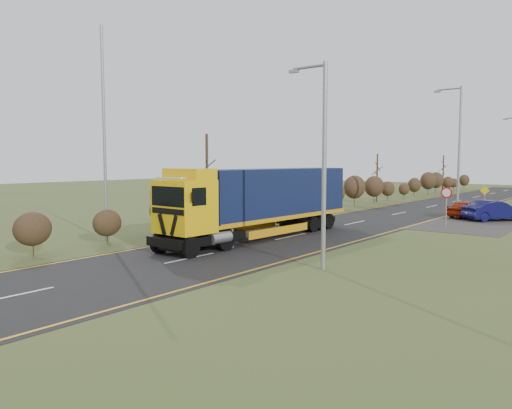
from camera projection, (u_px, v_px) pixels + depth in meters
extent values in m
plane|color=#404E21|center=(247.00, 246.00, 25.26)|extent=(160.00, 160.00, 0.00)
cube|color=black|center=(341.00, 226.00, 33.12)|extent=(8.00, 120.00, 0.02)
cube|color=#322E2C|center=(484.00, 219.00, 37.02)|extent=(6.00, 18.00, 0.02)
cube|color=gold|center=(294.00, 222.00, 35.38)|extent=(0.12, 116.00, 0.01)
cube|color=gold|center=(394.00, 230.00, 30.86)|extent=(0.12, 116.00, 0.01)
cube|color=silver|center=(9.00, 297.00, 15.81)|extent=(0.12, 3.00, 0.01)
cube|color=silver|center=(190.00, 258.00, 22.11)|extent=(0.12, 3.00, 0.01)
cube|color=silver|center=(291.00, 236.00, 28.40)|extent=(0.12, 3.00, 0.01)
cube|color=silver|center=(355.00, 223.00, 34.69)|extent=(0.12, 3.00, 0.01)
cube|color=silver|center=(399.00, 213.00, 40.99)|extent=(0.12, 3.00, 0.01)
cube|color=silver|center=(432.00, 206.00, 47.28)|extent=(0.12, 3.00, 0.01)
cube|color=silver|center=(457.00, 201.00, 53.58)|extent=(0.12, 3.00, 0.01)
cube|color=silver|center=(476.00, 197.00, 59.87)|extent=(0.12, 3.00, 0.01)
cube|color=silver|center=(492.00, 193.00, 66.16)|extent=(0.12, 3.00, 0.01)
cube|color=silver|center=(506.00, 191.00, 72.46)|extent=(0.12, 3.00, 0.01)
ellipsoid|color=black|center=(33.00, 229.00, 22.50)|extent=(1.34, 1.74, 1.54)
ellipsoid|color=black|center=(107.00, 223.00, 25.69)|extent=(1.21, 1.57, 1.39)
ellipsoid|color=black|center=(166.00, 210.00, 28.79)|extent=(1.58, 2.06, 1.82)
ellipsoid|color=black|center=(213.00, 200.00, 31.90)|extent=(1.96, 2.55, 2.25)
ellipsoid|color=black|center=(251.00, 198.00, 35.09)|extent=(1.83, 2.38, 2.10)
ellipsoid|color=black|center=(284.00, 201.00, 38.22)|extent=(1.37, 1.78, 1.57)
ellipsoid|color=black|center=(311.00, 199.00, 41.45)|extent=(1.20, 1.56, 1.38)
ellipsoid|color=black|center=(336.00, 193.00, 44.48)|extent=(1.55, 2.02, 1.78)
ellipsoid|color=black|center=(354.00, 187.00, 47.70)|extent=(1.95, 2.53, 2.24)
ellipsoid|color=black|center=(374.00, 186.00, 50.74)|extent=(1.85, 2.41, 2.13)
ellipsoid|color=black|center=(388.00, 189.00, 54.06)|extent=(1.40, 1.81, 1.61)
ellipsoid|color=black|center=(404.00, 189.00, 57.07)|extent=(1.19, 1.55, 1.37)
ellipsoid|color=black|center=(414.00, 185.00, 60.36)|extent=(1.52, 1.97, 1.75)
ellipsoid|color=black|center=(428.00, 181.00, 63.29)|extent=(1.93, 2.51, 2.22)
ellipsoid|color=black|center=(436.00, 180.00, 66.64)|extent=(1.88, 2.44, 2.16)
ellipsoid|color=black|center=(448.00, 182.00, 69.61)|extent=(1.43, 1.85, 1.64)
ellipsoid|color=black|center=(454.00, 183.00, 73.00)|extent=(1.19, 1.55, 1.37)
ellipsoid|color=black|center=(464.00, 180.00, 75.88)|extent=(1.49, 1.93, 1.71)
cylinder|color=#382A1C|center=(207.00, 181.00, 32.11)|extent=(0.18, 0.18, 6.05)
cylinder|color=#382A1C|center=(377.00, 178.00, 52.61)|extent=(0.18, 0.18, 5.06)
cylinder|color=#382A1C|center=(443.00, 173.00, 69.92)|extent=(0.18, 0.18, 5.15)
cube|color=black|center=(198.00, 238.00, 23.88)|extent=(2.46, 4.44, 0.43)
cube|color=#DEAD09|center=(185.00, 206.00, 23.07)|extent=(2.45, 2.18, 2.46)
cube|color=black|center=(169.00, 246.00, 22.44)|extent=(2.36, 0.22, 0.52)
cube|color=black|center=(162.00, 224.00, 22.56)|extent=(0.57, 0.05, 1.02)
cube|color=black|center=(174.00, 226.00, 22.07)|extent=(0.57, 0.05, 1.02)
cube|color=black|center=(168.00, 196.00, 22.23)|extent=(2.22, 0.16, 0.90)
cube|color=black|center=(168.00, 211.00, 22.26)|extent=(2.17, 0.13, 0.26)
cube|color=#DEAD09|center=(189.00, 174.00, 23.20)|extent=(2.42, 1.43, 0.53)
cylinder|color=silver|center=(171.00, 178.00, 22.33)|extent=(2.08, 0.15, 0.06)
cube|color=black|center=(152.00, 194.00, 23.22)|extent=(0.09, 0.12, 0.43)
cube|color=black|center=(193.00, 196.00, 21.57)|extent=(0.09, 0.12, 0.43)
cylinder|color=gray|center=(188.00, 234.00, 24.84)|extent=(0.58, 1.25, 0.53)
cylinder|color=gray|center=(220.00, 238.00, 23.51)|extent=(0.58, 1.25, 0.53)
cube|color=orange|center=(273.00, 216.00, 28.67)|extent=(2.89, 12.00, 0.23)
cube|color=black|center=(273.00, 192.00, 28.54)|extent=(2.85, 11.62, 2.60)
cube|color=#0E163B|center=(324.00, 187.00, 33.09)|extent=(2.34, 0.16, 2.60)
cube|color=#0E163B|center=(203.00, 197.00, 23.99)|extent=(2.34, 0.16, 2.60)
cube|color=black|center=(306.00, 220.00, 31.54)|extent=(2.32, 3.49, 0.33)
cube|color=orange|center=(247.00, 227.00, 28.68)|extent=(0.28, 5.19, 0.43)
cube|color=orange|center=(280.00, 231.00, 27.27)|extent=(0.28, 5.19, 0.43)
cylinder|color=black|center=(160.00, 243.00, 23.31)|extent=(0.35, 0.99, 0.98)
cylinder|color=black|center=(190.00, 248.00, 22.10)|extent=(0.35, 0.99, 0.98)
cylinder|color=black|center=(196.00, 237.00, 25.17)|extent=(0.35, 0.99, 0.98)
cylinder|color=black|center=(225.00, 241.00, 23.96)|extent=(0.35, 0.99, 0.98)
cylinder|color=black|center=(286.00, 222.00, 31.49)|extent=(0.35, 0.99, 0.98)
cylinder|color=black|center=(313.00, 224.00, 30.27)|extent=(0.35, 0.99, 0.98)
cylinder|color=black|center=(294.00, 220.00, 32.23)|extent=(0.35, 0.99, 0.98)
cylinder|color=black|center=(321.00, 223.00, 31.02)|extent=(0.35, 0.99, 0.98)
cylinder|color=black|center=(302.00, 219.00, 32.97)|extent=(0.35, 0.99, 0.98)
cylinder|color=black|center=(328.00, 221.00, 31.76)|extent=(0.35, 0.99, 0.98)
imported|color=#A22008|center=(468.00, 209.00, 37.92)|extent=(2.83, 4.23, 1.34)
imported|color=#0A0B3B|center=(494.00, 211.00, 35.96)|extent=(3.98, 4.44, 1.46)
cylinder|color=gray|center=(324.00, 167.00, 19.52)|extent=(0.18, 0.18, 8.15)
cylinder|color=gray|center=(309.00, 67.00, 19.62)|extent=(1.45, 0.12, 0.12)
cube|color=gray|center=(294.00, 71.00, 20.07)|extent=(0.41, 0.16, 0.13)
cylinder|color=gray|center=(459.00, 153.00, 37.32)|extent=(0.18, 0.18, 9.87)
cylinder|color=gray|center=(449.00, 89.00, 37.44)|extent=(1.76, 0.12, 0.12)
cube|color=gray|center=(437.00, 92.00, 37.98)|extent=(0.49, 0.20, 0.15)
cube|color=gray|center=(505.00, 119.00, 55.54)|extent=(0.46, 0.18, 0.14)
cylinder|color=gray|center=(104.00, 135.00, 26.64)|extent=(0.16, 0.16, 11.45)
cylinder|color=gray|center=(446.00, 210.00, 32.70)|extent=(0.08, 0.08, 2.25)
cylinder|color=red|center=(447.00, 193.00, 32.57)|extent=(0.72, 0.04, 0.72)
cylinder|color=white|center=(446.00, 193.00, 32.56)|extent=(0.54, 0.02, 0.54)
cylinder|color=gray|center=(485.00, 201.00, 44.47)|extent=(0.08, 0.08, 1.57)
cube|color=yellow|center=(485.00, 191.00, 44.35)|extent=(0.80, 0.04, 0.80)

